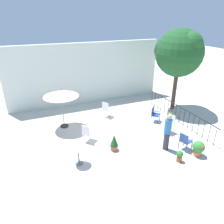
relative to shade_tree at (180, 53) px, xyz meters
The scene contains 16 objects.
ground_plane 6.34m from the shade_tree, 160.41° to the right, with size 60.00×60.00×0.00m, color beige.
villa_facade 6.10m from the shade_tree, 146.22° to the left, with size 10.63×0.30×4.09m, color silver.
terrace_railing 3.57m from the shade_tree, 120.02° to the right, with size 0.03×5.83×1.01m.
shade_tree is the anchor object (origin of this frame).
patio_umbrella_0 7.40m from the shade_tree, behind, with size 1.86×1.86×2.21m.
cafe_table_0 8.53m from the shade_tree, 155.60° to the right, with size 0.64×0.64×0.77m.
patio_chair_0 5.53m from the shade_tree, behind, with size 0.64×0.64×1.00m.
patio_chair_1 4.54m from the shade_tree, 130.14° to the right, with size 0.56×0.55×0.99m.
patio_chair_2 5.76m from the shade_tree, 120.90° to the right, with size 0.54×0.54×0.86m.
patio_chair_3 7.35m from the shade_tree, 164.33° to the right, with size 0.66×0.65×0.94m.
patio_chair_4 3.99m from the shade_tree, 151.97° to the right, with size 0.66×0.65×0.88m.
potted_plant_0 3.87m from the shade_tree, 131.46° to the right, with size 0.36×0.36×0.55m.
potted_plant_1 6.66m from the shade_tree, 124.26° to the right, with size 0.28×0.28×0.52m.
potted_plant_2 7.02m from the shade_tree, 151.74° to the right, with size 0.38×0.38×0.83m.
potted_plant_3 6.14m from the shade_tree, 115.07° to the right, with size 0.53×0.53×0.70m.
standing_person 5.67m from the shade_tree, 130.62° to the right, with size 0.38×0.38×1.78m.
Camera 1 is at (-3.78, -8.69, 5.73)m, focal length 33.76 mm.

